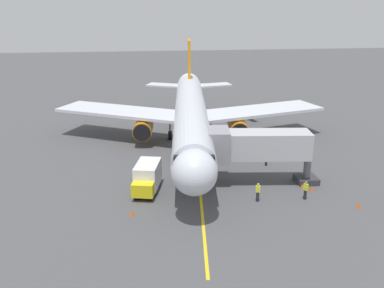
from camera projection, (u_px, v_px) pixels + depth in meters
name	position (u px, v px, depth m)	size (l,w,h in m)	color
ground_plane	(181.00, 142.00, 52.57)	(220.00, 220.00, 0.00)	#4C4C4F
apron_lead_in_line	(198.00, 164.00, 45.08)	(0.24, 40.00, 0.01)	yellow
airplane	(191.00, 114.00, 49.73)	(34.58, 40.34, 11.50)	silver
jet_bridge	(250.00, 146.00, 39.20)	(11.51, 4.05, 5.40)	#B7B7BC
ground_crew_marshaller	(258.00, 192.00, 36.34)	(0.45, 0.35, 1.71)	#23232D
ground_crew_wing_walker	(266.00, 158.00, 44.49)	(0.27, 0.41, 1.71)	#23232D
ground_crew_loader	(306.00, 190.00, 36.72)	(0.41, 0.47, 1.71)	#23232D
box_truck_near_nose	(147.00, 178.00, 38.11)	(2.95, 4.92, 2.62)	yellow
belt_loader_portside	(245.00, 113.00, 63.38)	(2.52, 4.73, 2.32)	white
safety_cone_nose_left	(132.00, 213.00, 33.97)	(0.32, 0.32, 0.55)	#F2590F
safety_cone_nose_right	(312.00, 188.00, 38.51)	(0.32, 0.32, 0.55)	#F2590F
safety_cone_wing_port	(359.00, 205.00, 35.28)	(0.32, 0.32, 0.55)	#F2590F
safety_cone_wing_starboard	(302.00, 184.00, 39.43)	(0.32, 0.32, 0.55)	#F2590F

